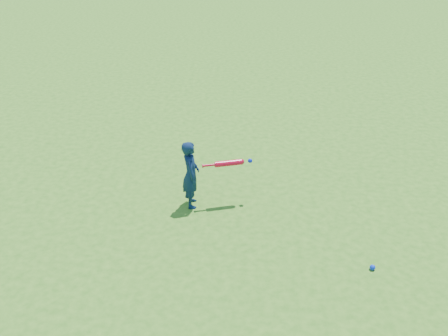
% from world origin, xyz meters
% --- Properties ---
extents(ground, '(80.00, 80.00, 0.00)m').
position_xyz_m(ground, '(0.00, 0.00, 0.00)').
color(ground, '#38771C').
rests_on(ground, ground).
extents(child, '(0.32, 0.42, 1.05)m').
position_xyz_m(child, '(0.35, -0.01, 0.53)').
color(child, '#0E2041').
rests_on(child, ground).
extents(ground_ball_blue, '(0.07, 0.07, 0.07)m').
position_xyz_m(ground_ball_blue, '(2.79, -1.35, 0.04)').
color(ground_ball_blue, '#0D32DD').
rests_on(ground_ball_blue, ground).
extents(bat_swing, '(0.73, 0.26, 0.09)m').
position_xyz_m(bat_swing, '(0.92, 0.11, 0.67)').
color(bat_swing, red).
rests_on(bat_swing, ground).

